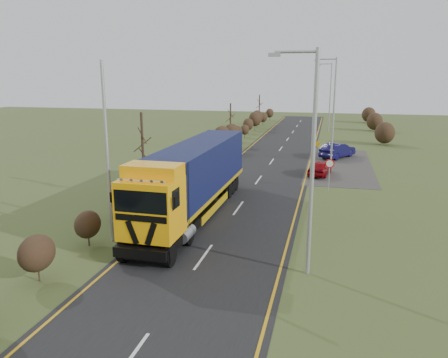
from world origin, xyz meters
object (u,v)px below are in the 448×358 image
object	(u,v)px
speed_sign	(329,169)
streetlight_near	(310,155)
car_blue_sedan	(338,150)
lorry	(194,176)
car_red_hatchback	(320,168)

from	to	relation	value
speed_sign	streetlight_near	bearing A→B (deg)	-93.37
car_blue_sedan	speed_sign	bearing A→B (deg)	117.70
lorry	speed_sign	world-z (taller)	lorry
car_blue_sedan	streetlight_near	distance (m)	28.75
speed_sign	car_blue_sedan	bearing A→B (deg)	86.93
car_red_hatchback	car_blue_sedan	bearing A→B (deg)	-90.62
streetlight_near	speed_sign	xyz separation A→B (m)	(0.84, 14.33, -3.50)
lorry	car_red_hatchback	bearing A→B (deg)	62.39
lorry	car_blue_sedan	size ratio (longest dim) A/B	3.38
streetlight_near	car_red_hatchback	bearing A→B (deg)	89.87
car_red_hatchback	speed_sign	distance (m)	5.48
car_red_hatchback	streetlight_near	size ratio (longest dim) A/B	0.41
car_blue_sedan	car_red_hatchback	bearing A→B (deg)	110.67
lorry	speed_sign	xyz separation A→B (m)	(7.90, 7.87, -0.80)
lorry	speed_sign	size ratio (longest dim) A/B	6.54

